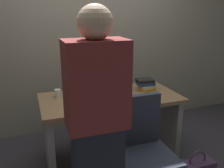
# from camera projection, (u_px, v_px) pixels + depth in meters

# --- Properties ---
(ground_plane) EXTENTS (9.00, 9.00, 0.00)m
(ground_plane) POSITION_uv_depth(u_px,v_px,m) (111.00, 156.00, 2.76)
(ground_plane) COLOR #3D3842
(wall_back) EXTENTS (6.40, 0.10, 3.00)m
(wall_back) POSITION_uv_depth(u_px,v_px,m) (87.00, 18.00, 3.15)
(wall_back) COLOR #9E9384
(wall_back) RESTS_ON ground
(desk) EXTENTS (1.45, 0.73, 0.73)m
(desk) POSITION_uv_depth(u_px,v_px,m) (110.00, 116.00, 2.62)
(desk) COLOR #93704C
(desk) RESTS_ON ground
(office_chair) EXTENTS (0.52, 0.52, 0.94)m
(office_chair) POSITION_uv_depth(u_px,v_px,m) (143.00, 159.00, 1.99)
(office_chair) COLOR black
(office_chair) RESTS_ON ground
(person_at_desk) EXTENTS (0.40, 0.24, 1.64)m
(person_at_desk) POSITION_uv_depth(u_px,v_px,m) (97.00, 127.00, 1.64)
(person_at_desk) COLOR #262838
(person_at_desk) RESTS_ON ground
(monitor) EXTENTS (0.54, 0.15, 0.46)m
(monitor) POSITION_uv_depth(u_px,v_px,m) (108.00, 68.00, 2.68)
(monitor) COLOR silver
(monitor) RESTS_ON desk
(keyboard) EXTENTS (0.43, 0.14, 0.02)m
(keyboard) POSITION_uv_depth(u_px,v_px,m) (111.00, 101.00, 2.40)
(keyboard) COLOR white
(keyboard) RESTS_ON desk
(mouse) EXTENTS (0.06, 0.10, 0.03)m
(mouse) POSITION_uv_depth(u_px,v_px,m) (139.00, 96.00, 2.52)
(mouse) COLOR white
(mouse) RESTS_ON desk
(cup_near_keyboard) EXTENTS (0.07, 0.07, 0.09)m
(cup_near_keyboard) POSITION_uv_depth(u_px,v_px,m) (79.00, 102.00, 2.27)
(cup_near_keyboard) COLOR silver
(cup_near_keyboard) RESTS_ON desk
(cup_by_monitor) EXTENTS (0.06, 0.06, 0.09)m
(cup_by_monitor) POSITION_uv_depth(u_px,v_px,m) (58.00, 93.00, 2.51)
(cup_by_monitor) COLOR white
(cup_by_monitor) RESTS_ON desk
(book_stack) EXTENTS (0.22, 0.18, 0.13)m
(book_stack) POSITION_uv_depth(u_px,v_px,m) (146.00, 84.00, 2.74)
(book_stack) COLOR gold
(book_stack) RESTS_ON desk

